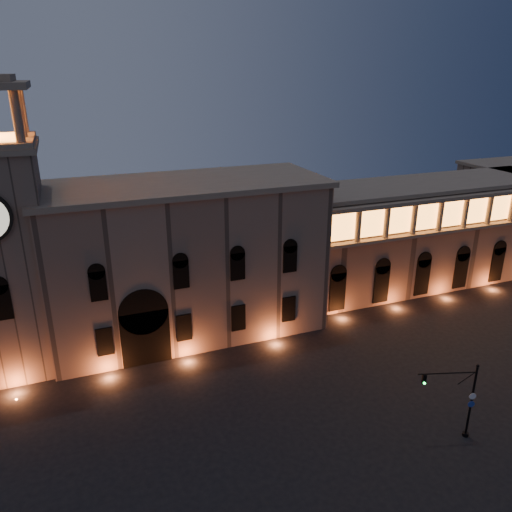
% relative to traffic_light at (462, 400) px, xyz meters
% --- Properties ---
extents(ground, '(160.00, 160.00, 0.00)m').
position_rel_traffic_light_xyz_m(ground, '(-14.16, 4.28, -3.65)').
color(ground, black).
rests_on(ground, ground).
extents(government_building, '(30.80, 12.80, 17.60)m').
position_rel_traffic_light_xyz_m(government_building, '(-16.24, 26.22, 5.12)').
color(government_building, '#7E6453').
rests_on(government_building, ground).
extents(colonnade_wing, '(40.60, 11.50, 14.50)m').
position_rel_traffic_light_xyz_m(colonnade_wing, '(17.84, 28.21, 3.68)').
color(colonnade_wing, '#7A5F4E').
rests_on(colonnade_wing, ground).
extents(traffic_light, '(4.87, 1.75, 6.95)m').
position_rel_traffic_light_xyz_m(traffic_light, '(0.00, 0.00, 0.00)').
color(traffic_light, black).
rests_on(traffic_light, ground).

